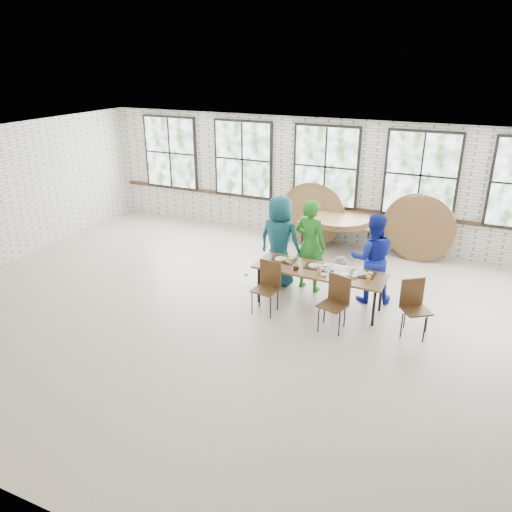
# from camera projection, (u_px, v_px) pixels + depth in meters

# --- Properties ---
(room) EXTENTS (12.00, 12.00, 12.00)m
(room) POSITION_uv_depth(u_px,v_px,m) (326.00, 168.00, 11.95)
(room) COLOR #BBAB94
(room) RESTS_ON ground
(dining_table) EXTENTS (2.42, 0.88, 0.74)m
(dining_table) POSITION_uv_depth(u_px,v_px,m) (320.00, 272.00, 9.06)
(dining_table) COLOR brown
(dining_table) RESTS_ON ground
(chair_near_left) EXTENTS (0.46, 0.45, 0.95)m
(chair_near_left) POSITION_uv_depth(u_px,v_px,m) (268.00, 283.00, 8.96)
(chair_near_left) COLOR #4C3019
(chair_near_left) RESTS_ON ground
(chair_near_right) EXTENTS (0.52, 0.51, 0.95)m
(chair_near_right) POSITION_uv_depth(u_px,v_px,m) (336.00, 298.00, 8.39)
(chair_near_right) COLOR #4C3019
(chair_near_right) RESTS_ON ground
(chair_spare) EXTENTS (0.58, 0.57, 0.95)m
(chair_spare) POSITION_uv_depth(u_px,v_px,m) (414.00, 302.00, 8.25)
(chair_spare) COLOR #4C3019
(chair_spare) RESTS_ON ground
(adult_teal) EXTENTS (0.97, 0.69, 1.85)m
(adult_teal) POSITION_uv_depth(u_px,v_px,m) (280.00, 241.00, 9.92)
(adult_teal) COLOR #164254
(adult_teal) RESTS_ON ground
(adult_green) EXTENTS (0.76, 0.58, 1.85)m
(adult_green) POSITION_uv_depth(u_px,v_px,m) (310.00, 245.00, 9.68)
(adult_green) COLOR #217B20
(adult_green) RESTS_ON ground
(toddler) EXTENTS (0.58, 0.44, 0.79)m
(toddler) POSITION_uv_depth(u_px,v_px,m) (339.00, 275.00, 9.64)
(toddler) COLOR #211647
(toddler) RESTS_ON ground
(adult_blue) EXTENTS (1.00, 0.88, 1.72)m
(adult_blue) POSITION_uv_depth(u_px,v_px,m) (372.00, 258.00, 9.24)
(adult_blue) COLOR #1725A1
(adult_blue) RESTS_ON ground
(storage_table) EXTENTS (1.85, 0.88, 0.74)m
(storage_table) POSITION_uv_depth(u_px,v_px,m) (338.00, 224.00, 11.66)
(storage_table) COLOR brown
(storage_table) RESTS_ON ground
(tabletop_clutter) EXTENTS (1.96, 0.59, 0.11)m
(tabletop_clutter) POSITION_uv_depth(u_px,v_px,m) (327.00, 270.00, 8.96)
(tabletop_clutter) COLOR black
(tabletop_clutter) RESTS_ON dining_table
(round_tops_stacked) EXTENTS (1.50, 1.50, 0.13)m
(round_tops_stacked) POSITION_uv_depth(u_px,v_px,m) (338.00, 219.00, 11.62)
(round_tops_stacked) COLOR brown
(round_tops_stacked) RESTS_ON storage_table
(round_tops_leaning) EXTENTS (4.13, 0.44, 1.50)m
(round_tops_leaning) POSITION_uv_depth(u_px,v_px,m) (363.00, 221.00, 11.71)
(round_tops_leaning) COLOR brown
(round_tops_leaning) RESTS_ON ground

